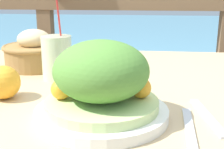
# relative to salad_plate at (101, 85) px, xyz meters

# --- Properties ---
(patio_table) EXTENTS (1.05, 0.99, 0.75)m
(patio_table) POSITION_rel_salad_plate_xyz_m (0.02, 0.17, -0.16)
(patio_table) COLOR tan
(patio_table) RESTS_ON ground_plane
(railing_fence) EXTENTS (2.80, 0.08, 0.98)m
(railing_fence) POSITION_rel_salad_plate_xyz_m (0.02, 1.01, -0.11)
(railing_fence) COLOR brown
(railing_fence) RESTS_ON ground_plane
(sea_backdrop) EXTENTS (12.00, 4.00, 0.47)m
(sea_backdrop) POSITION_rel_salad_plate_xyz_m (0.02, 3.51, -0.58)
(sea_backdrop) COLOR #568EA8
(sea_backdrop) RESTS_ON ground_plane
(salad_plate) EXTENTS (0.26, 0.26, 0.15)m
(salad_plate) POSITION_rel_salad_plate_xyz_m (0.00, 0.00, 0.00)
(salad_plate) COLOR white
(salad_plate) RESTS_ON patio_table
(drink_glass) EXTENTS (0.08, 0.08, 0.24)m
(drink_glass) POSITION_rel_salad_plate_xyz_m (-0.16, 0.25, -0.01)
(drink_glass) COLOR beige
(drink_glass) RESTS_ON patio_table
(bread_basket) EXTENTS (0.20, 0.20, 0.12)m
(bread_basket) POSITION_rel_salad_plate_xyz_m (-0.26, 0.37, -0.02)
(bread_basket) COLOR olive
(bread_basket) RESTS_ON patio_table
(fork) EXTENTS (0.03, 0.18, 0.00)m
(fork) POSITION_rel_salad_plate_xyz_m (0.16, -0.04, -0.06)
(fork) COLOR silver
(fork) RESTS_ON patio_table
(knife) EXTENTS (0.04, 0.18, 0.00)m
(knife) POSITION_rel_salad_plate_xyz_m (0.21, 0.02, -0.06)
(knife) COLOR silver
(knife) RESTS_ON patio_table
(orange_near_basket) EXTENTS (0.08, 0.08, 0.08)m
(orange_near_basket) POSITION_rel_salad_plate_xyz_m (-0.24, 0.09, -0.03)
(orange_near_basket) COLOR #F9A328
(orange_near_basket) RESTS_ON patio_table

